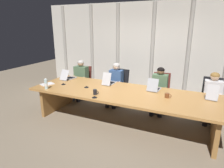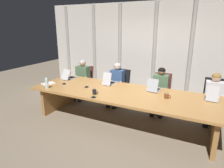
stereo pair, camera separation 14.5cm
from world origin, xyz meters
name	(u,v)px [view 2 (the right image)]	position (x,y,z in m)	size (l,w,h in m)	color
ground_plane	(123,122)	(0.00, 0.00, 0.00)	(14.69, 14.69, 0.00)	#7F705B
conference_table	(123,98)	(0.00, 0.00, 0.60)	(4.25, 1.38, 0.74)	#B77F42
curtain_backdrop	(152,51)	(0.00, 2.14, 1.41)	(7.34, 0.17, 2.83)	beige
laptop_left_end	(70,77)	(-1.78, 0.37, 0.79)	(0.27, 0.47, 0.27)	#BCBCC1
laptop_left_mid	(110,82)	(-0.56, 0.41, 0.80)	(0.23, 0.44, 0.32)	#BCBCC1
laptop_center	(154,88)	(0.58, 0.40, 0.80)	(0.26, 0.40, 0.30)	#A8ADB7
laptop_right_mid	(213,97)	(1.77, 0.39, 0.80)	(0.26, 0.45, 0.31)	#BCBCC1
office_chair_left_end	(85,85)	(-1.78, 1.06, 0.36)	(0.60, 0.60, 0.94)	#511E19
office_chair_left_mid	(120,91)	(-0.57, 1.06, 0.36)	(0.60, 0.60, 0.96)	black
office_chair_center	(161,97)	(0.61, 1.06, 0.36)	(0.60, 0.60, 0.97)	#511E19
office_chair_right_mid	(212,105)	(1.79, 1.06, 0.37)	(0.60, 0.60, 0.98)	black
person_left_end	(81,77)	(-1.77, 0.90, 0.67)	(0.41, 0.55, 1.17)	#4C6B4C
person_left_mid	(116,82)	(-0.62, 0.90, 0.67)	(0.37, 0.55, 1.17)	#335184
person_center	(160,88)	(0.60, 0.90, 0.66)	(0.40, 0.56, 1.16)	#4C6B4C
person_right_mid	(214,96)	(1.80, 0.90, 0.66)	(0.40, 0.56, 1.15)	silver
water_bottle_primary	(47,83)	(-1.71, -0.56, 0.86)	(0.08, 0.08, 0.25)	silver
coffee_mug_near	(167,96)	(0.94, 0.04, 0.79)	(0.14, 0.09, 0.09)	brown
coffee_mug_far	(95,92)	(-0.49, -0.42, 0.80)	(0.13, 0.08, 0.11)	black
conference_mic_left_side	(93,97)	(-0.41, -0.59, 0.76)	(0.11, 0.11, 0.04)	black
conference_mic_middle	(64,83)	(-1.58, -0.10, 0.76)	(0.11, 0.11, 0.04)	black
conference_mic_right_side	(87,86)	(-0.92, -0.07, 0.76)	(0.11, 0.11, 0.04)	black
spiral_notepad	(48,83)	(-1.94, -0.28, 0.75)	(0.32, 0.36, 0.03)	silver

